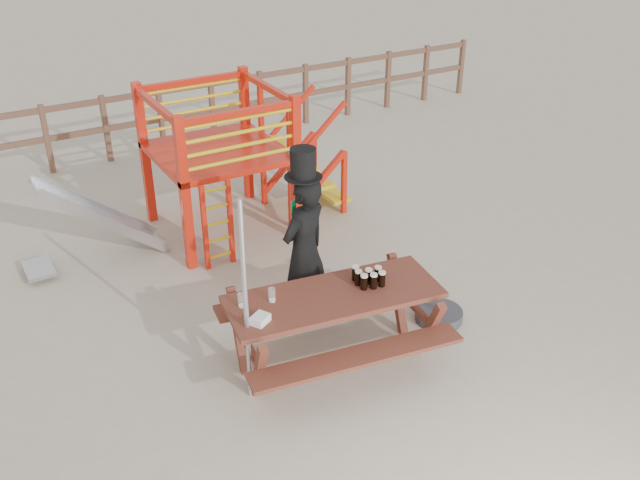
% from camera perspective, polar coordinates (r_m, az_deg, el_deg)
% --- Properties ---
extents(ground, '(60.00, 60.00, 0.00)m').
position_cam_1_polar(ground, '(7.78, 1.65, -10.19)').
color(ground, '#B5A48C').
rests_on(ground, ground).
extents(back_fence, '(15.09, 0.09, 1.20)m').
position_cam_1_polar(back_fence, '(13.20, -14.72, 9.52)').
color(back_fence, brown).
rests_on(back_fence, ground).
extents(playground_fort, '(4.71, 1.84, 2.10)m').
position_cam_1_polar(playground_fort, '(10.07, -8.49, 6.19)').
color(playground_fort, red).
rests_on(playground_fort, ground).
extents(picnic_table, '(2.43, 1.85, 0.86)m').
position_cam_1_polar(picnic_table, '(7.54, 1.11, -6.39)').
color(picnic_table, brown).
rests_on(picnic_table, ground).
extents(man_with_hat, '(0.77, 0.64, 2.15)m').
position_cam_1_polar(man_with_hat, '(8.00, -1.28, -0.60)').
color(man_with_hat, black).
rests_on(man_with_hat, ground).
extents(metal_pole, '(0.05, 0.05, 2.22)m').
position_cam_1_polar(metal_pole, '(6.80, -5.96, -5.20)').
color(metal_pole, '#B2B2B7').
rests_on(metal_pole, ground).
extents(parasol_base, '(0.56, 0.56, 0.24)m').
position_cam_1_polar(parasol_base, '(8.57, 9.48, -5.93)').
color(parasol_base, '#343439').
rests_on(parasol_base, ground).
extents(paper_bag, '(0.23, 0.21, 0.08)m').
position_cam_1_polar(paper_bag, '(6.95, -4.82, -6.34)').
color(paper_bag, white).
rests_on(paper_bag, picnic_table).
extents(stout_pints, '(0.30, 0.31, 0.17)m').
position_cam_1_polar(stout_pints, '(7.50, 3.90, -3.00)').
color(stout_pints, black).
rests_on(stout_pints, picnic_table).
extents(empty_glasses, '(0.38, 0.14, 0.15)m').
position_cam_1_polar(empty_glasses, '(7.21, -5.08, -4.65)').
color(empty_glasses, silver).
rests_on(empty_glasses, picnic_table).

